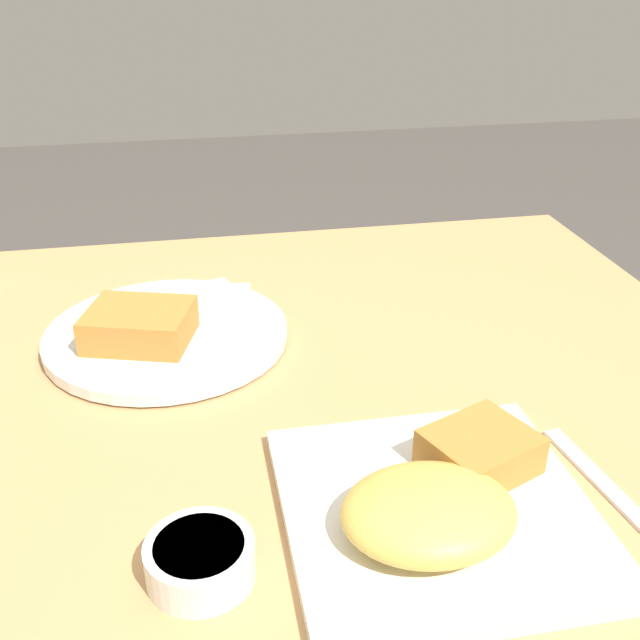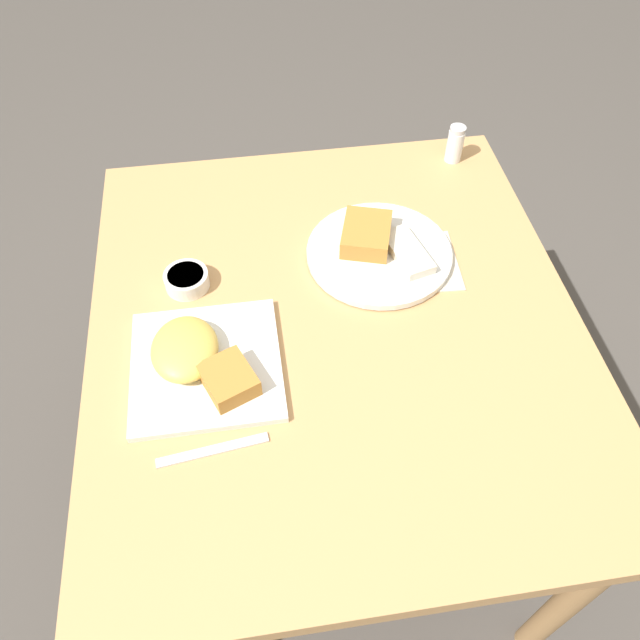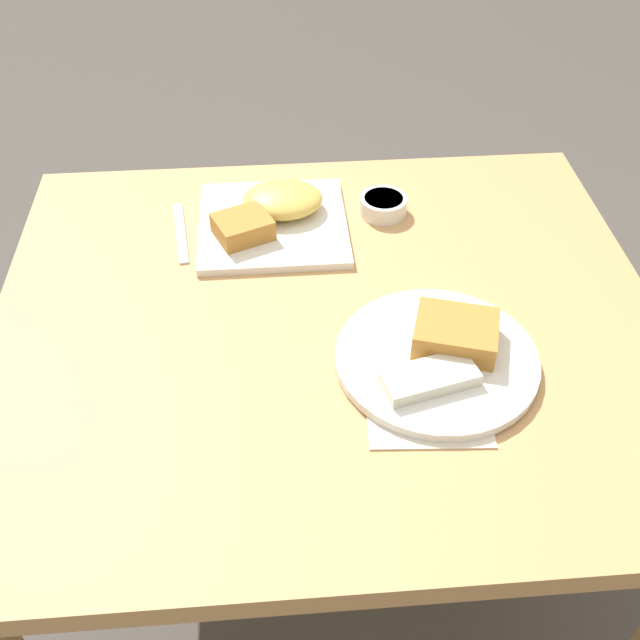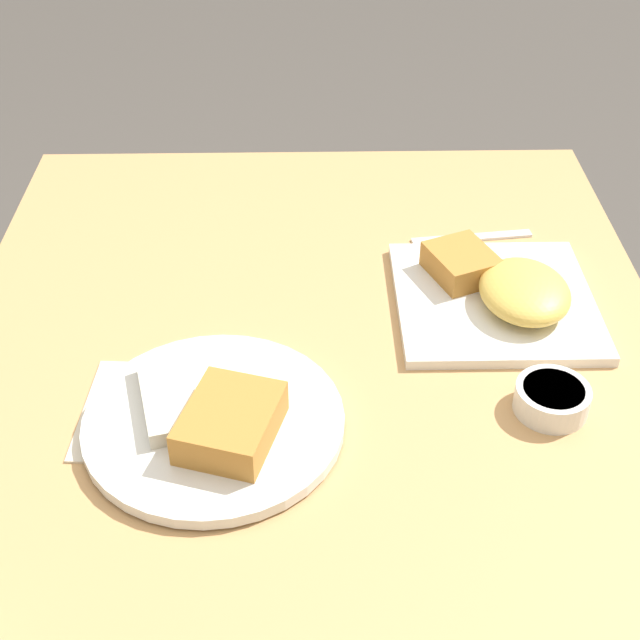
{
  "view_description": "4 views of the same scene",
  "coord_description": "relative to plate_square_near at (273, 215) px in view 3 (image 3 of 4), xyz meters",
  "views": [
    {
      "loc": [
        -0.11,
        -0.7,
        1.15
      ],
      "look_at": [
        0.03,
        0.04,
        0.76
      ],
      "focal_mm": 42.0,
      "sensor_mm": 36.0,
      "label": 1
    },
    {
      "loc": [
        0.71,
        -0.13,
        1.6
      ],
      "look_at": [
        0.02,
        -0.03,
        0.73
      ],
      "focal_mm": 35.0,
      "sensor_mm": 36.0,
      "label": 2
    },
    {
      "loc": [
        0.08,
        0.84,
        1.48
      ],
      "look_at": [
        0.01,
        0.03,
        0.73
      ],
      "focal_mm": 42.0,
      "sensor_mm": 36.0,
      "label": 3
    },
    {
      "loc": [
        -0.85,
        0.01,
        1.41
      ],
      "look_at": [
        0.02,
        -0.01,
        0.73
      ],
      "focal_mm": 50.0,
      "sensor_mm": 36.0,
      "label": 4
    }
  ],
  "objects": [
    {
      "name": "sauce_ramekin",
      "position": [
        -0.2,
        -0.02,
        -0.0
      ],
      "size": [
        0.08,
        0.08,
        0.03
      ],
      "color": "white",
      "rests_on": "dining_table"
    },
    {
      "name": "ground_plane",
      "position": [
        -0.08,
        0.25,
        -0.73
      ],
      "size": [
        8.0,
        8.0,
        0.0
      ],
      "primitive_type": "plane",
      "color": "#4C4742"
    },
    {
      "name": "dining_table",
      "position": [
        -0.08,
        0.25,
        -0.1
      ],
      "size": [
        1.02,
        0.9,
        0.71
      ],
      "color": "tan",
      "rests_on": "ground_plane"
    },
    {
      "name": "butter_knife",
      "position": [
        0.16,
        0.01,
        -0.02
      ],
      "size": [
        0.04,
        0.18,
        0.0
      ],
      "rotation": [
        0.0,
        0.0,
        1.69
      ],
      "color": "silver",
      "rests_on": "dining_table"
    },
    {
      "name": "plate_oval_far",
      "position": [
        -0.23,
        0.36,
        -0.0
      ],
      "size": [
        0.29,
        0.29,
        0.05
      ],
      "color": "white",
      "rests_on": "menu_card"
    },
    {
      "name": "menu_card",
      "position": [
        -0.2,
        0.39,
        -0.02
      ],
      "size": [
        0.18,
        0.24,
        0.0
      ],
      "rotation": [
        0.0,
        0.0,
        -0.06
      ],
      "color": "beige",
      "rests_on": "dining_table"
    },
    {
      "name": "plate_square_near",
      "position": [
        0.0,
        0.0,
        0.0
      ],
      "size": [
        0.26,
        0.26,
        0.06
      ],
      "color": "white",
      "rests_on": "dining_table"
    }
  ]
}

